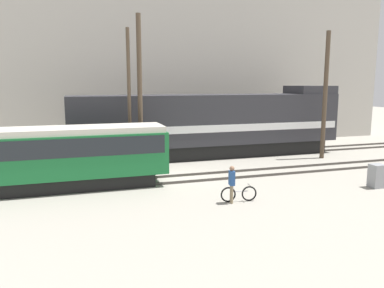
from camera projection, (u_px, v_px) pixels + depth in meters
The scene contains 12 objects.
ground_plane at pixel (170, 178), 21.13m from camera, with size 120.00×120.00×0.00m, color #9E998C.
track_near at pixel (173, 179), 20.50m from camera, with size 60.00×1.50×0.14m.
track_far at pixel (152, 159), 25.91m from camera, with size 60.00×1.51×0.14m.
building_backdrop at pixel (132, 63), 32.85m from camera, with size 47.43×6.00×13.97m.
freight_locomotive at pixel (211, 124), 26.82m from camera, with size 19.45×3.04×5.07m.
streetcar at pixel (53, 155), 18.43m from camera, with size 11.14×2.54×3.12m.
bicycle at pixel (239, 194), 16.79m from camera, with size 1.66×0.45×0.76m.
person at pixel (232, 181), 16.48m from camera, with size 0.27×0.39×1.69m.
utility_pole_left at pixel (129, 101), 21.99m from camera, with size 0.21×0.21×8.42m.
utility_pole_center at pixel (140, 94), 22.11m from camera, with size 0.29×0.29×9.23m.
utility_pole_right at pixel (325, 96), 25.95m from camera, with size 0.30×0.30×8.78m.
signal_box at pixel (377, 176), 19.04m from camera, with size 0.70×0.60×1.20m.
Camera 1 is at (-4.94, -19.98, 5.27)m, focal length 35.00 mm.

